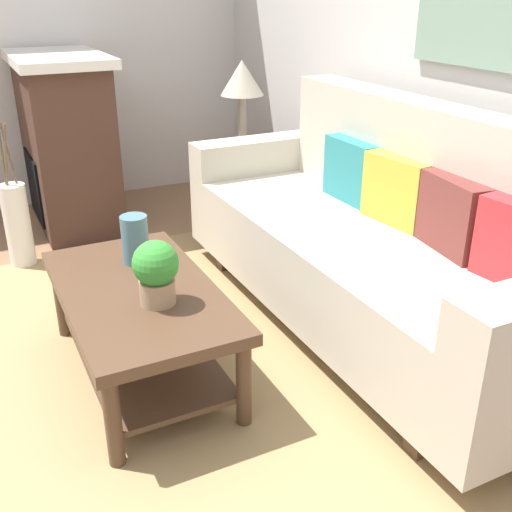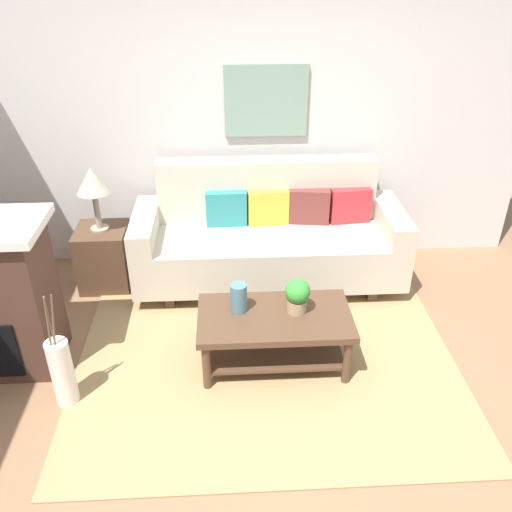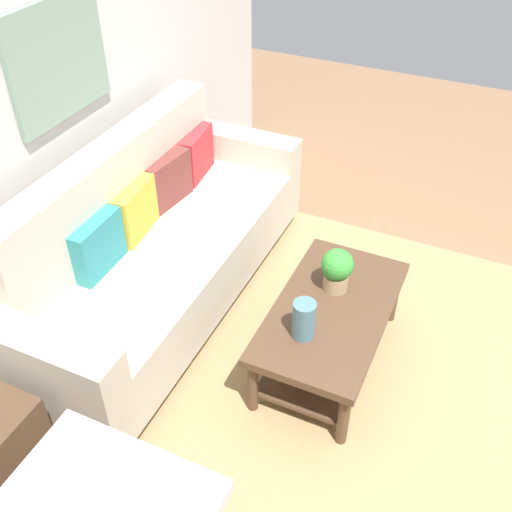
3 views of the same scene
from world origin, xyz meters
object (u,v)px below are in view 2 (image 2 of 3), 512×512
object	(u,v)px
throw_pillow_teal	(226,208)
side_table	(105,257)
potted_plant_tabletop	(297,295)
table_lamp	(92,183)
throw_pillow_crimson	(350,205)
coffee_table	(275,328)
framed_painting	(266,101)
tabletop_vase	(239,298)
throw_pillow_maroon	(309,206)
floor_vase	(62,373)
throw_pillow_mustard	(268,207)
couch	(269,238)

from	to	relation	value
throw_pillow_teal	side_table	xyz separation A→B (m)	(-1.11, -0.11, -0.40)
potted_plant_tabletop	table_lamp	bearing A→B (deg)	144.95
throw_pillow_crimson	table_lamp	size ratio (longest dim) A/B	0.63
coffee_table	framed_painting	bearing A→B (deg)	88.42
tabletop_vase	throw_pillow_maroon	bearing A→B (deg)	60.79
potted_plant_tabletop	framed_painting	size ratio (longest dim) A/B	0.36
throw_pillow_teal	potted_plant_tabletop	bearing A→B (deg)	-68.42
throw_pillow_crimson	throw_pillow_teal	bearing A→B (deg)	180.00
throw_pillow_maroon	potted_plant_tabletop	size ratio (longest dim) A/B	1.37
throw_pillow_crimson	floor_vase	bearing A→B (deg)	-144.43
floor_vase	throw_pillow_maroon	bearing A→B (deg)	40.63
floor_vase	throw_pillow_mustard	bearing A→B (deg)	47.01
couch	side_table	bearing A→B (deg)	179.61
throw_pillow_maroon	side_table	size ratio (longest dim) A/B	0.64
potted_plant_tabletop	throw_pillow_teal	bearing A→B (deg)	111.58
table_lamp	side_table	bearing A→B (deg)	-90.00
couch	throw_pillow_mustard	distance (m)	0.28
coffee_table	framed_painting	size ratio (longest dim) A/B	1.52
throw_pillow_mustard	coffee_table	xyz separation A→B (m)	(-0.04, -1.27, -0.37)
tabletop_vase	floor_vase	bearing A→B (deg)	-161.57
coffee_table	throw_pillow_teal	bearing A→B (deg)	104.44
throw_pillow_mustard	tabletop_vase	xyz separation A→B (m)	(-0.30, -1.20, -0.14)
tabletop_vase	potted_plant_tabletop	distance (m)	0.42
couch	throw_pillow_teal	distance (m)	0.46
couch	potted_plant_tabletop	bearing A→B (deg)	-84.01
framed_painting	table_lamp	bearing A→B (deg)	-162.84
couch	throw_pillow_maroon	xyz separation A→B (m)	(0.37, 0.12, 0.25)
side_table	coffee_table	bearing A→B (deg)	-38.87
throw_pillow_crimson	tabletop_vase	size ratio (longest dim) A/B	1.65
framed_painting	floor_vase	bearing A→B (deg)	-127.52
throw_pillow_teal	table_lamp	size ratio (longest dim) A/B	0.63
throw_pillow_maroon	floor_vase	bearing A→B (deg)	-139.37
throw_pillow_teal	framed_painting	xyz separation A→B (m)	(0.37, 0.34, 0.86)
table_lamp	couch	bearing A→B (deg)	-0.39
tabletop_vase	coffee_table	bearing A→B (deg)	-15.73
couch	framed_painting	xyz separation A→B (m)	(0.00, 0.47, 1.10)
coffee_table	framed_painting	distance (m)	2.02
potted_plant_tabletop	throw_pillow_crimson	bearing A→B (deg)	63.07
coffee_table	potted_plant_tabletop	xyz separation A→B (m)	(0.16, 0.04, 0.26)
throw_pillow_mustard	side_table	world-z (taller)	throw_pillow_mustard
table_lamp	framed_painting	bearing A→B (deg)	17.16
throw_pillow_teal	framed_painting	world-z (taller)	framed_painting
throw_pillow_teal	throw_pillow_mustard	world-z (taller)	same
floor_vase	table_lamp	bearing A→B (deg)	89.68
tabletop_vase	framed_painting	size ratio (longest dim) A/B	0.30
throw_pillow_mustard	potted_plant_tabletop	world-z (taller)	throw_pillow_mustard
couch	floor_vase	bearing A→B (deg)	-135.33
framed_painting	potted_plant_tabletop	bearing A→B (deg)	-85.78
coffee_table	framed_painting	world-z (taller)	framed_painting
tabletop_vase	table_lamp	bearing A→B (deg)	137.42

